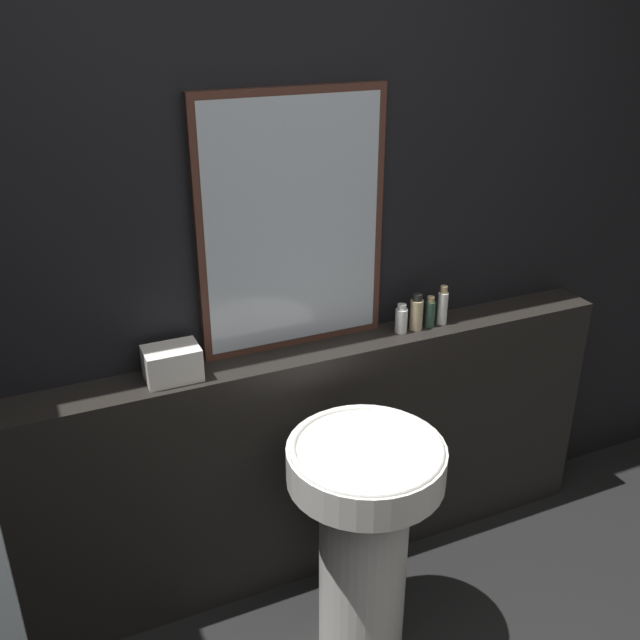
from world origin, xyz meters
TOP-DOWN VIEW (x-y plane):
  - wall_back at (0.00, 1.68)m, footprint 8.00×0.06m
  - vanity_counter at (0.00, 1.56)m, footprint 2.60×0.19m
  - pedestal_sink at (0.09, 1.12)m, footprint 0.50×0.50m
  - mirror at (0.07, 1.63)m, footprint 0.66×0.03m
  - towel_stack at (-0.39, 1.56)m, footprint 0.18×0.12m
  - shampoo_bottle at (0.46, 1.56)m, footprint 0.05×0.05m
  - conditioner_bottle at (0.53, 1.56)m, footprint 0.05×0.05m
  - lotion_bottle at (0.58, 1.56)m, footprint 0.04×0.04m
  - body_wash_bottle at (0.64, 1.56)m, footprint 0.04×0.04m

SIDE VIEW (x-z plane):
  - vanity_counter at x=0.00m, z-range 0.00..0.96m
  - pedestal_sink at x=0.09m, z-range 0.09..0.93m
  - shampoo_bottle at x=0.46m, z-range 0.95..1.06m
  - towel_stack at x=-0.39m, z-range 0.96..1.07m
  - lotion_bottle at x=0.58m, z-range 0.95..1.07m
  - conditioner_bottle at x=0.53m, z-range 0.95..1.09m
  - body_wash_bottle at x=0.64m, z-range 0.95..1.10m
  - wall_back at x=0.00m, z-range 0.00..2.50m
  - mirror at x=0.07m, z-range 0.96..1.84m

